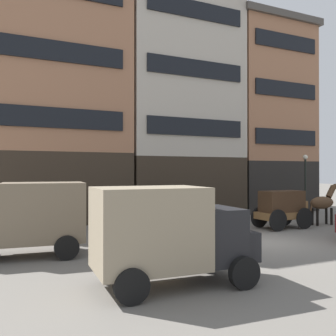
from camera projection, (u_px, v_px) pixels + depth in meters
ground_plane at (260, 242)px, 15.84m from camera, size 120.00×120.00×0.00m
building_far_left at (46, 95)px, 23.09m from camera, size 9.66×7.49×15.39m
building_center_left at (172, 104)px, 26.78m from camera, size 8.50×7.49×15.64m
building_center_right at (255, 118)px, 29.91m from camera, size 7.02×7.49×14.55m
cargo_wagon at (283, 207)px, 19.64m from camera, size 2.93×1.55×1.98m
draft_horse at (323, 202)px, 20.89m from camera, size 2.34×0.63×2.30m
delivery_truck_near at (26, 217)px, 13.11m from camera, size 4.49×2.48×2.62m
delivery_truck_far at (170, 232)px, 9.81m from camera, size 4.44×2.33×2.62m
sedan_dark at (183, 210)px, 19.88m from camera, size 3.86×2.21×1.83m
pedestrian_officer at (33, 216)px, 17.00m from camera, size 0.45×0.45×1.79m
streetlamp_curbside at (305, 176)px, 25.01m from camera, size 0.32×0.32×4.12m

